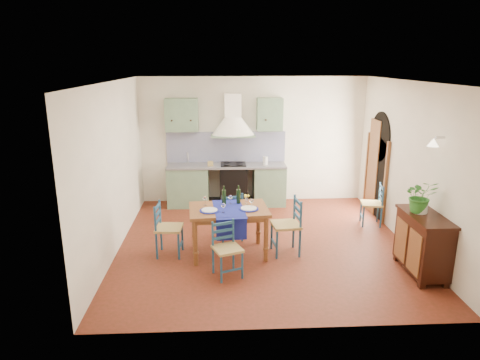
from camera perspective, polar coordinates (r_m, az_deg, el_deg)
The scene contains 13 objects.
floor at distance 7.65m, azimuth 3.11°, elevation -8.45°, with size 5.00×5.00×0.00m, color #44200E.
back_wall at distance 9.47m, azimuth -1.05°, elevation 2.99°, with size 5.00×0.96×2.80m.
right_wall at distance 8.13m, azimuth 20.83°, elevation 1.92°, with size 0.26×5.00×2.80m.
left_wall at distance 7.37m, azimuth -16.46°, elevation 1.49°, with size 0.04×5.00×2.80m, color beige.
ceiling at distance 7.00m, azimuth 3.45°, elevation 13.03°, with size 5.00×5.00×0.01m, color white.
dining_table at distance 6.99m, azimuth -1.50°, elevation -4.51°, with size 1.33×1.02×1.12m.
chair_near at distance 6.42m, azimuth -1.79°, elevation -9.13°, with size 0.50×0.50×0.83m.
chair_far at distance 7.64m, azimuth -1.36°, elevation -4.71°, with size 0.52×0.52×0.90m.
chair_left at distance 7.15m, azimuth -9.68°, elevation -6.39°, with size 0.45×0.45×0.90m.
chair_right at distance 7.15m, azimuth 6.40°, elevation -6.01°, with size 0.49×0.49×0.96m.
chair_spare at distance 8.73m, azimuth 17.32°, elevation -3.08°, with size 0.44×0.44×0.82m.
sideboard at distance 6.99m, azimuth 23.17°, elevation -7.61°, with size 0.50×1.05×0.94m.
potted_plant at distance 6.87m, azimuth 22.94°, elevation -1.99°, with size 0.45×0.39×0.50m, color #2B7427.
Camera 1 is at (-0.76, -6.95, 3.11)m, focal length 32.00 mm.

